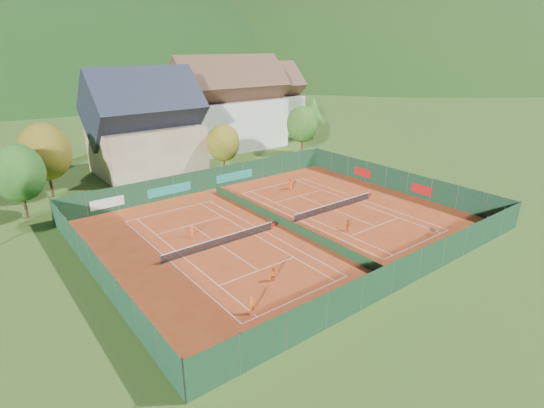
{
  "coord_description": "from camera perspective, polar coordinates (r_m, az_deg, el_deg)",
  "views": [
    {
      "loc": [
        -27.36,
        -33.38,
        18.85
      ],
      "look_at": [
        0.0,
        2.0,
        2.0
      ],
      "focal_mm": 28.0,
      "sensor_mm": 36.0,
      "label": 1
    }
  ],
  "objects": [
    {
      "name": "court_markings_right",
      "position": [
        52.15,
        8.33,
        -0.76
      ],
      "size": [
        11.03,
        23.83,
        0.0
      ],
      "color": "white",
      "rests_on": "ground"
    },
    {
      "name": "chalet",
      "position": [
        68.99,
        -16.66,
        9.59
      ],
      "size": [
        16.2,
        12.0,
        16.0
      ],
      "color": "beige",
      "rests_on": "ground"
    },
    {
      "name": "tree_west_mid",
      "position": [
        61.46,
        -28.25,
        6.18
      ],
      "size": [
        6.44,
        6.44,
        9.78
      ],
      "color": "#402D17",
      "rests_on": "ground"
    },
    {
      "name": "tree_west_front",
      "position": [
        55.31,
        -30.98,
        3.58
      ],
      "size": [
        5.72,
        5.72,
        8.69
      ],
      "color": "#442918",
      "rests_on": "ground"
    },
    {
      "name": "tree_east_front",
      "position": [
        78.18,
        4.13,
        10.68
      ],
      "size": [
        5.72,
        5.72,
        8.69
      ],
      "color": "#4B301A",
      "rests_on": "ground"
    },
    {
      "name": "court_markings_left",
      "position": [
        42.94,
        -6.86,
        -5.54
      ],
      "size": [
        11.03,
        23.83,
        0.0
      ],
      "color": "white",
      "rests_on": "ground"
    },
    {
      "name": "player_right_far_b",
      "position": [
        58.81,
        2.39,
        2.74
      ],
      "size": [
        1.53,
        1.05,
        1.59
      ],
      "primitive_type": "imported",
      "rotation": [
        0.0,
        0.0,
        3.58
      ],
      "color": "orange",
      "rests_on": "ground"
    },
    {
      "name": "tree_east_back",
      "position": [
        91.54,
        -1.72,
        13.03
      ],
      "size": [
        7.15,
        7.15,
        10.86
      ],
      "color": "#432618",
      "rests_on": "ground"
    },
    {
      "name": "loose_ball_1",
      "position": [
        45.48,
        17.45,
        -4.82
      ],
      "size": [
        0.07,
        0.07,
        0.07
      ],
      "primitive_type": "sphere",
      "color": "#CCD833",
      "rests_on": "ground"
    },
    {
      "name": "hotel_block_b",
      "position": [
        97.1,
        -1.19,
        13.4
      ],
      "size": [
        17.28,
        10.0,
        15.5
      ],
      "color": "silver",
      "rests_on": "ground"
    },
    {
      "name": "ball_hopper",
      "position": [
        47.89,
        20.79,
        -3.24
      ],
      "size": [
        0.34,
        0.34,
        0.8
      ],
      "color": "slate",
      "rests_on": "ground"
    },
    {
      "name": "ground",
      "position": [
        47.1,
        1.49,
        -2.98
      ],
      "size": [
        600.0,
        600.0,
        0.0
      ],
      "primitive_type": "plane",
      "color": "#315119",
      "rests_on": "ground"
    },
    {
      "name": "hotel_block_a",
      "position": [
        82.62,
        -5.79,
        12.56
      ],
      "size": [
        21.6,
        11.0,
        17.25
      ],
      "color": "silver",
      "rests_on": "ground"
    },
    {
      "name": "clay_pad",
      "position": [
        47.09,
        1.49,
        -2.95
      ],
      "size": [
        40.0,
        32.0,
        0.01
      ],
      "primitive_type": "cube",
      "color": "#A53918",
      "rests_on": "ground"
    },
    {
      "name": "court_divider",
      "position": [
        46.9,
        1.5,
        -2.4
      ],
      "size": [
        0.03,
        28.8,
        1.0
      ],
      "color": "#14381C",
      "rests_on": "ground"
    },
    {
      "name": "player_left_mid",
      "position": [
        36.22,
        0.29,
        -9.4
      ],
      "size": [
        0.7,
        0.54,
        1.43
      ],
      "primitive_type": "imported",
      "rotation": [
        0.0,
        0.0,
        -0.0
      ],
      "color": "orange",
      "rests_on": "ground"
    },
    {
      "name": "fence_south",
      "position": [
        36.76,
        17.63,
        -8.58
      ],
      "size": [
        40.0,
        0.04,
        3.0
      ],
      "color": "#13361E",
      "rests_on": "ground"
    },
    {
      "name": "tree_east_mid",
      "position": [
        90.57,
        5.55,
        12.43
      ],
      "size": [
        5.04,
        5.04,
        9.0
      ],
      "color": "#4E301B",
      "rests_on": "ground"
    },
    {
      "name": "player_left_far",
      "position": [
        45.0,
        -10.71,
        -3.62
      ],
      "size": [
        0.94,
        0.86,
        1.27
      ],
      "primitive_type": "imported",
      "rotation": [
        0.0,
        0.0,
        2.53
      ],
      "color": "#FF5B16",
      "rests_on": "ground"
    },
    {
      "name": "player_left_near",
      "position": [
        32.28,
        -2.74,
        -13.51
      ],
      "size": [
        0.63,
        0.52,
        1.48
      ],
      "primitive_type": "imported",
      "rotation": [
        0.0,
        0.0,
        0.35
      ],
      "color": "orange",
      "rests_on": "ground"
    },
    {
      "name": "mountain_backdrop",
      "position": [
        278.86,
        -25.44,
        6.53
      ],
      "size": [
        820.0,
        530.0,
        242.0
      ],
      "color": "black",
      "rests_on": "ground"
    },
    {
      "name": "tennis_net_right",
      "position": [
        52.08,
        8.47,
        -0.22
      ],
      "size": [
        13.3,
        0.1,
        1.02
      ],
      "color": "#59595B",
      "rests_on": "ground"
    },
    {
      "name": "loose_ball_0",
      "position": [
        36.33,
        -1.07,
        -10.55
      ],
      "size": [
        0.07,
        0.07,
        0.07
      ],
      "primitive_type": "sphere",
      "color": "#CCD833",
      "rests_on": "ground"
    },
    {
      "name": "tennis_net_left",
      "position": [
        42.8,
        -6.71,
        -4.89
      ],
      "size": [
        13.3,
        0.1,
        1.02
      ],
      "color": "#59595B",
      "rests_on": "ground"
    },
    {
      "name": "player_right_far_a",
      "position": [
        58.65,
        2.51,
        2.54
      ],
      "size": [
        0.72,
        0.56,
        1.29
      ],
      "primitive_type": "imported",
      "rotation": [
        0.0,
        0.0,
        3.41
      ],
      "color": "#F34B15",
      "rests_on": "ground"
    },
    {
      "name": "tree_center",
      "position": [
        66.18,
        -6.56,
        8.18
      ],
      "size": [
        5.01,
        5.01,
        7.6
      ],
      "color": "#4C301B",
      "rests_on": "ground"
    },
    {
      "name": "fence_west",
      "position": [
        38.33,
        -22.62,
        -8.0
      ],
      "size": [
        0.04,
        32.0,
        3.0
      ],
      "color": "#153B24",
      "rests_on": "ground"
    },
    {
      "name": "player_right_near",
      "position": [
        46.26,
        10.12,
        -2.84
      ],
      "size": [
        0.76,
        0.81,
        1.34
      ],
      "primitive_type": "imported",
      "rotation": [
        0.0,
        0.0,
        0.87
      ],
      "color": "#D54412",
      "rests_on": "ground"
    },
    {
      "name": "fence_north",
      "position": [
        58.85,
        -8.73,
        3.22
      ],
      "size": [
        40.0,
        0.1,
        3.0
      ],
      "color": "#143921",
      "rests_on": "ground"
    },
    {
      "name": "fence_east",
      "position": [
        60.51,
        16.35,
        3.11
      ],
      "size": [
        0.09,
        32.0,
        3.0
      ],
      "color": "#12341F",
      "rests_on": "ground"
    }
  ]
}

